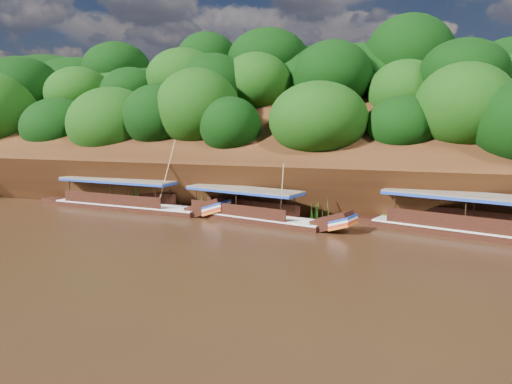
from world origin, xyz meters
TOP-DOWN VIEW (x-y plane):
  - ground at (0.00, 0.00)m, footprint 160.00×160.00m
  - riverbank at (-0.01, 22.73)m, footprint 120.00×30.06m
  - boat_0 at (12.92, 7.01)m, footprint 15.50×6.60m
  - boat_1 at (-1.91, 7.16)m, footprint 12.91×4.92m
  - boat_2 at (-12.47, 8.37)m, footprint 15.18×3.47m
  - reeds at (-3.36, 9.52)m, footprint 49.22×2.45m

SIDE VIEW (x-z plane):
  - ground at x=0.00m, z-range 0.00..0.00m
  - boat_1 at x=-1.91m, z-range -1.79..2.80m
  - boat_2 at x=-12.47m, z-range -2.42..3.49m
  - boat_0 at x=12.92m, z-range -3.05..4.20m
  - reeds at x=-3.36m, z-range -0.13..1.87m
  - riverbank at x=-0.01m, z-range -7.81..11.59m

